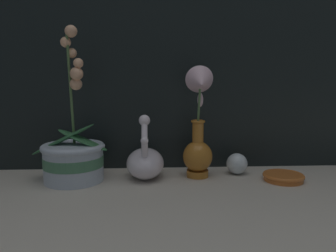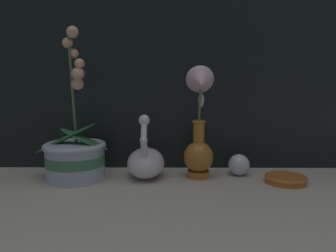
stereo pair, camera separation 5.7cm
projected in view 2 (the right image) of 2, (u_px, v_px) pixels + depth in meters
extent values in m
plane|color=#BCB2A3|center=(174.00, 198.00, 0.87)|extent=(2.80, 2.80, 0.00)
cylinder|color=#B2BCCC|center=(75.00, 161.00, 1.02)|extent=(0.18, 0.18, 0.11)
cylinder|color=#477A56|center=(75.00, 160.00, 1.02)|extent=(0.18, 0.18, 0.03)
torus|color=#B2BCCC|center=(75.00, 146.00, 1.02)|extent=(0.19, 0.19, 0.02)
cylinder|color=#4C6B3D|center=(72.00, 89.00, 0.99)|extent=(0.01, 0.05, 0.33)
ellipsoid|color=#2D6038|center=(84.00, 139.00, 1.01)|extent=(0.16, 0.08, 0.07)
ellipsoid|color=#2D6038|center=(65.00, 138.00, 1.02)|extent=(0.21, 0.07, 0.11)
sphere|color=#E5A87F|center=(72.00, 32.00, 0.95)|extent=(0.04, 0.04, 0.04)
sphere|color=#E5A87F|center=(67.00, 43.00, 0.96)|extent=(0.03, 0.03, 0.03)
sphere|color=#E5A87F|center=(74.00, 54.00, 0.98)|extent=(0.03, 0.03, 0.03)
sphere|color=#E5A87F|center=(79.00, 63.00, 0.96)|extent=(0.03, 0.03, 0.03)
sphere|color=#E5A87F|center=(78.00, 74.00, 0.97)|extent=(0.04, 0.04, 0.04)
sphere|color=#E5A87F|center=(78.00, 84.00, 0.98)|extent=(0.04, 0.04, 0.04)
ellipsoid|color=white|center=(146.00, 163.00, 1.04)|extent=(0.12, 0.16, 0.10)
cone|color=white|center=(147.00, 154.00, 1.10)|extent=(0.06, 0.08, 0.07)
cylinder|color=white|center=(144.00, 150.00, 0.97)|extent=(0.02, 0.05, 0.07)
sphere|color=white|center=(144.00, 141.00, 0.95)|extent=(0.02, 0.02, 0.02)
cylinder|color=white|center=(144.00, 130.00, 0.96)|extent=(0.02, 0.05, 0.06)
sphere|color=white|center=(144.00, 120.00, 0.97)|extent=(0.03, 0.03, 0.03)
cylinder|color=#B26B23|center=(198.00, 174.00, 1.05)|extent=(0.07, 0.07, 0.02)
ellipsoid|color=#B26B23|center=(198.00, 157.00, 1.04)|extent=(0.09, 0.09, 0.10)
cylinder|color=#B26B23|center=(199.00, 132.00, 1.03)|extent=(0.04, 0.04, 0.07)
torus|color=#B26B23|center=(199.00, 122.00, 1.03)|extent=(0.05, 0.05, 0.01)
cylinder|color=#567A47|center=(200.00, 105.00, 1.00)|extent=(0.01, 0.04, 0.11)
cone|color=beige|center=(201.00, 82.00, 0.97)|extent=(0.09, 0.08, 0.10)
ellipsoid|color=beige|center=(201.00, 100.00, 1.01)|extent=(0.02, 0.02, 0.04)
sphere|color=silver|center=(239.00, 165.00, 1.07)|extent=(0.07, 0.07, 0.07)
cylinder|color=#C66628|center=(286.00, 179.00, 0.99)|extent=(0.12, 0.12, 0.02)
torus|color=#C66628|center=(286.00, 178.00, 0.99)|extent=(0.13, 0.13, 0.01)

